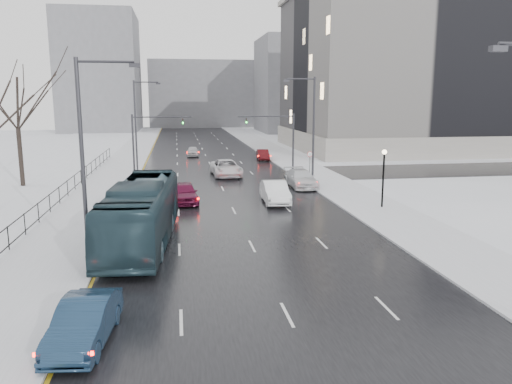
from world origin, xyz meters
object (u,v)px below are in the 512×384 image
streetlight_l_near (87,153)px  lamppost_r_mid (384,170)px  no_uturn_sign (310,157)px  sedan_center_far (193,151)px  streetlight_l_far (138,121)px  sedan_center_near (184,193)px  sedan_left_near (84,322)px  sedan_right_near (275,192)px  tree_park_e (23,187)px  sedan_right_cross (226,168)px  streetlight_r_mid (311,126)px  sedan_right_distant (263,155)px  mast_signal_right (284,136)px  bus (142,213)px  sedan_right_far (301,179)px  mast_signal_left (144,138)px

streetlight_l_near → lamppost_r_mid: size_ratio=2.34×
no_uturn_sign → sedan_center_far: bearing=116.7°
streetlight_l_far → sedan_center_far: 16.06m
sedan_center_near → no_uturn_sign: bearing=33.1°
lamppost_r_mid → sedan_left_near: size_ratio=0.93×
sedan_right_near → sedan_center_far: bearing=101.2°
tree_park_e → sedan_right_cross: tree_park_e is taller
streetlight_r_mid → sedan_right_distant: size_ratio=2.42×
streetlight_l_far → sedan_left_near: streetlight_l_far is taller
mast_signal_right → no_uturn_sign: (1.87, -4.00, -1.81)m
sedan_center_near → sedan_center_far: (1.68, 31.66, -0.12)m
tree_park_e → lamppost_r_mid: 32.52m
lamppost_r_mid → sedan_right_near: size_ratio=0.83×
sedan_right_cross → sedan_left_near: bearing=-106.3°
no_uturn_sign → sedan_right_distant: (-2.00, 16.19, -1.58)m
sedan_center_far → sedan_right_distant: (9.02, -5.73, -0.01)m
streetlight_l_near → sedan_center_far: 46.61m
bus → sedan_center_far: 42.66m
sedan_right_cross → sedan_right_near: bearing=-83.3°
tree_park_e → mast_signal_right: tree_park_e is taller
sedan_right_far → streetlight_l_near: bearing=-130.1°
bus → sedan_right_distant: 39.04m
mast_signal_left → sedan_right_distant: 19.27m
streetlight_l_far → sedan_right_near: (11.67, -18.79, -4.73)m
bus → sedan_right_far: 20.91m
sedan_left_near → sedan_right_near: size_ratio=0.89×
tree_park_e → streetlight_l_near: size_ratio=1.35×
mast_signal_left → sedan_left_near: mast_signal_left is taller
streetlight_r_mid → sedan_right_distant: 20.80m
streetlight_l_near → lamppost_r_mid: bearing=27.6°
streetlight_l_near → no_uturn_sign: streetlight_l_near is taller
sedan_right_far → sedan_center_far: bearing=106.9°
streetlight_l_near → sedan_right_near: size_ratio=1.93×
lamppost_r_mid → sedan_right_cross: (-9.95, 17.27, -2.04)m
streetlight_r_mid → streetlight_l_far: size_ratio=1.00×
sedan_right_far → bus: bearing=-131.4°
sedan_right_cross → sedan_right_far: bearing=-54.3°
tree_park_e → no_uturn_sign: tree_park_e is taller
sedan_right_distant → mast_signal_left: bearing=-136.1°
streetlight_l_near → lamppost_r_mid: 21.78m
streetlight_r_mid → no_uturn_sign: bearing=75.5°
mast_signal_right → no_uturn_sign: bearing=-64.9°
no_uturn_sign → lamppost_r_mid: bearing=-82.7°
tree_park_e → sedan_right_far: bearing=-9.7°
bus → sedan_right_cross: bus is taller
streetlight_l_far → lamppost_r_mid: streetlight_l_far is taller
sedan_right_cross → streetlight_r_mid: bearing=-48.8°
tree_park_e → sedan_right_distant: (25.40, 16.19, 0.72)m
streetlight_l_near → sedan_right_distant: (15.37, 40.19, -4.90)m
streetlight_l_near → streetlight_l_far: same height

